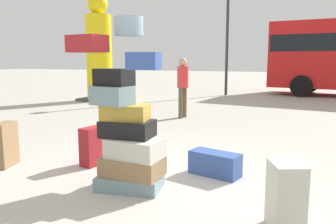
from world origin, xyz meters
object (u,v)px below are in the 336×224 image
Objects in this scene: lamp_post at (228,1)px; person_bearded_onlooker at (183,82)px; suitcase_brown_foreground_near at (5,145)px; suitcase_tower at (126,127)px; suitcase_navy_white_trunk at (215,164)px; suitcase_cream_left_side at (286,197)px; yellow_dummy_statue at (99,54)px; suitcase_maroon_foreground_far at (94,146)px.

person_bearded_onlooker is at bearing -89.73° from lamp_post.
suitcase_brown_foreground_near is 11.80m from lamp_post.
suitcase_tower is 2.99× the size of suitcase_navy_white_trunk.
suitcase_navy_white_trunk is (0.91, 0.83, -0.60)m from suitcase_tower.
suitcase_cream_left_side is 0.40× the size of person_bearded_onlooker.
lamp_post reaches higher than suitcase_brown_foreground_near.
suitcase_brown_foreground_near is 5.13m from person_bearded_onlooker.
suitcase_tower reaches higher than suitcase_cream_left_side.
yellow_dummy_statue is at bearing 147.06° from suitcase_navy_white_trunk.
suitcase_tower is at bearing 145.32° from suitcase_cream_left_side.
person_bearded_onlooker is (-2.81, 5.54, 0.64)m from suitcase_cream_left_side.
suitcase_tower is 1.37m from suitcase_navy_white_trunk.
person_bearded_onlooker is (-0.95, 5.11, 0.20)m from suitcase_tower.
person_bearded_onlooker is 0.26× the size of lamp_post.
person_bearded_onlooker is 0.40× the size of yellow_dummy_statue.
suitcase_cream_left_side is at bearing -49.57° from yellow_dummy_statue.
suitcase_navy_white_trunk is 9.39m from yellow_dummy_statue.
suitcase_maroon_foreground_far is at bearing 136.63° from suitcase_cream_left_side.
suitcase_cream_left_side is (2.75, -1.10, 0.03)m from suitcase_maroon_foreground_far.
suitcase_maroon_foreground_far is 0.88× the size of suitcase_brown_foreground_near.
suitcase_maroon_foreground_far is at bearing 143.31° from suitcase_tower.
yellow_dummy_statue reaches higher than suitcase_cream_left_side.
suitcase_navy_white_trunk is 1.07× the size of suitcase_cream_left_side.
person_bearded_onlooker reaches higher than suitcase_maroon_foreground_far.
person_bearded_onlooker is 6.90m from lamp_post.
suitcase_cream_left_side is (3.94, -0.58, -0.01)m from suitcase_brown_foreground_near.
suitcase_cream_left_side reaches higher than suitcase_maroon_foreground_far.
suitcase_cream_left_side is 6.25m from person_bearded_onlooker.
person_bearded_onlooker is at bearing 95.24° from suitcase_cream_left_side.
suitcase_maroon_foreground_far is 4.50m from person_bearded_onlooker.
suitcase_cream_left_side is 0.16× the size of yellow_dummy_statue.
yellow_dummy_statue reaches higher than person_bearded_onlooker.
suitcase_maroon_foreground_far is (-0.90, 0.67, -0.47)m from suitcase_tower.
lamp_post is at bearing 94.95° from suitcase_tower.
suitcase_brown_foreground_near reaches higher than suitcase_navy_white_trunk.
suitcase_navy_white_trunk is at bearing 33.26° from person_bearded_onlooker.
suitcase_maroon_foreground_far is 1.29m from suitcase_brown_foreground_near.
lamp_post is at bearing 81.97° from suitcase_cream_left_side.
suitcase_tower is 3.59× the size of suitcase_maroon_foreground_far.
suitcase_navy_white_trunk is 11.31m from lamp_post.
person_bearded_onlooker reaches higher than suitcase_navy_white_trunk.
person_bearded_onlooker is at bearing 103.29° from suitcase_maroon_foreground_far.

